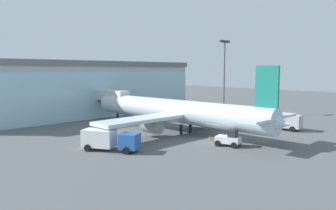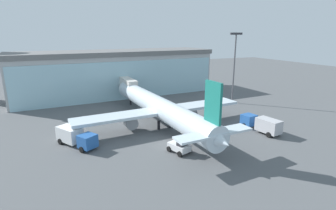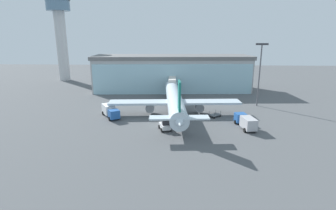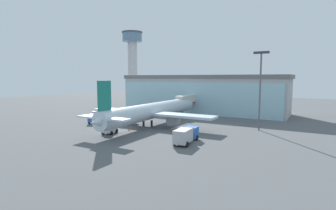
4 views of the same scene
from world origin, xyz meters
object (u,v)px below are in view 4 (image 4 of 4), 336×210
object	(u,v)px
control_tower	(132,57)
airplane	(153,111)
apron_light_mast	(260,83)
fuel_truck	(186,135)
catering_truck	(97,116)
baggage_cart	(182,130)
safety_cone_nose	(129,129)
pushback_tug	(110,129)
safety_cone_wingtip	(103,120)
jet_bridge	(189,100)

from	to	relation	value
control_tower	airplane	size ratio (longest dim) A/B	0.83
apron_light_mast	fuel_truck	bearing A→B (deg)	-112.25
airplane	catering_truck	bearing A→B (deg)	99.95
baggage_cart	safety_cone_nose	xyz separation A→B (m)	(-10.14, -4.94, -0.23)
control_tower	apron_light_mast	bearing A→B (deg)	-29.66
control_tower	pushback_tug	size ratio (longest dim) A/B	9.20
fuel_truck	safety_cone_nose	size ratio (longest dim) A/B	13.74
airplane	safety_cone_nose	distance (m)	8.38
catering_truck	safety_cone_wingtip	world-z (taller)	catering_truck
baggage_cart	pushback_tug	distance (m)	14.74
apron_light_mast	catering_truck	distance (m)	40.31
baggage_cart	safety_cone_wingtip	size ratio (longest dim) A/B	5.68
jet_bridge	fuel_truck	xyz separation A→B (m)	(15.98, -29.98, -3.22)
control_tower	safety_cone_wingtip	size ratio (longest dim) A/B	60.13
fuel_truck	safety_cone_wingtip	distance (m)	31.15
airplane	safety_cone_wingtip	xyz separation A→B (m)	(-14.97, -1.69, -3.12)
baggage_cart	pushback_tug	size ratio (longest dim) A/B	0.87
apron_light_mast	safety_cone_nose	size ratio (longest dim) A/B	30.45
baggage_cart	safety_cone_wingtip	distance (m)	24.65
catering_truck	fuel_truck	world-z (taller)	same
catering_truck	safety_cone_wingtip	size ratio (longest dim) A/B	13.38
safety_cone_wingtip	safety_cone_nose	bearing A→B (deg)	-22.72
jet_bridge	airplane	xyz separation A→B (m)	(1.06, -19.59, -1.29)
jet_bridge	safety_cone_nose	distance (m)	27.71
control_tower	safety_cone_wingtip	xyz separation A→B (m)	(33.33, -50.07, -20.90)
catering_truck	pushback_tug	bearing A→B (deg)	25.71
jet_bridge	safety_cone_wingtip	bearing A→B (deg)	145.60
jet_bridge	fuel_truck	world-z (taller)	jet_bridge
catering_truck	fuel_truck	distance (m)	30.74
airplane	safety_cone_wingtip	size ratio (longest dim) A/B	72.71
pushback_tug	safety_cone_wingtip	xyz separation A→B (m)	(-13.29, 10.54, -0.70)
jet_bridge	catering_truck	distance (m)	27.42
apron_light_mast	baggage_cart	xyz separation A→B (m)	(-12.82, -10.89, -9.58)
apron_light_mast	airplane	size ratio (longest dim) A/B	0.42
control_tower	fuel_truck	world-z (taller)	control_tower
pushback_tug	safety_cone_wingtip	bearing A→B (deg)	33.99
apron_light_mast	baggage_cart	distance (m)	19.35
jet_bridge	catering_truck	bearing A→B (deg)	147.75
safety_cone_nose	baggage_cart	bearing A→B (deg)	25.99
airplane	fuel_truck	size ratio (longest dim) A/B	5.29
pushback_tug	airplane	bearing A→B (deg)	-25.38
pushback_tug	catering_truck	bearing A→B (deg)	40.08
jet_bridge	catering_truck	size ratio (longest dim) A/B	1.66
safety_cone_wingtip	catering_truck	bearing A→B (deg)	-93.42
baggage_cart	catering_truck	bearing A→B (deg)	-41.89
jet_bridge	airplane	distance (m)	19.66
apron_light_mast	pushback_tug	bearing A→B (deg)	-139.93
jet_bridge	pushback_tug	bearing A→B (deg)	177.66
safety_cone_nose	control_tower	bearing A→B (deg)	130.42
fuel_truck	safety_cone_nose	world-z (taller)	fuel_truck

